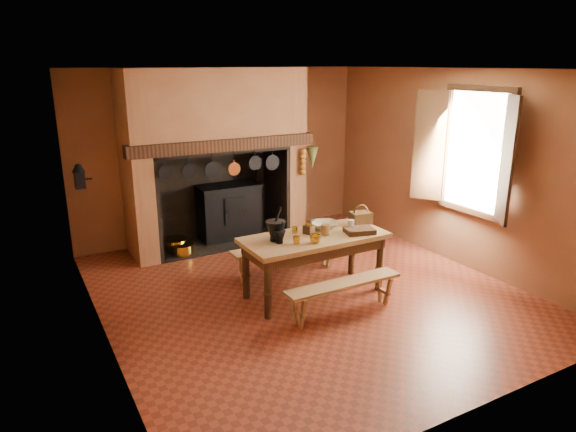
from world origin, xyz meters
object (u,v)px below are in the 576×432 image
at_px(bench_front, 344,290).
at_px(wicker_basket, 361,217).
at_px(iron_range, 229,211).
at_px(coffee_grinder, 309,229).
at_px(mixing_bowl, 324,225).
at_px(work_table, 314,245).

xyz_separation_m(bench_front, wicker_basket, (0.81, 0.80, 0.57)).
xyz_separation_m(iron_range, coffee_grinder, (0.07, -2.46, 0.38)).
bearing_deg(mixing_bowl, bench_front, -107.34).
distance_m(iron_range, coffee_grinder, 2.49).
bearing_deg(work_table, coffee_grinder, 101.63).
distance_m(bench_front, wicker_basket, 1.27).
height_order(iron_range, work_table, iron_range).
bearing_deg(coffee_grinder, wicker_basket, -20.16).
distance_m(coffee_grinder, wicker_basket, 0.84).
bearing_deg(mixing_bowl, wicker_basket, -5.88).
height_order(work_table, wicker_basket, wicker_basket).
distance_m(work_table, wicker_basket, 0.85).
relative_size(iron_range, bench_front, 1.08).
height_order(coffee_grinder, wicker_basket, wicker_basket).
distance_m(bench_front, mixing_bowl, 1.04).
xyz_separation_m(iron_range, bench_front, (0.09, -3.22, -0.17)).
relative_size(bench_front, coffee_grinder, 8.45).
height_order(iron_range, mixing_bowl, iron_range).
bearing_deg(bench_front, work_table, 90.00).
distance_m(iron_range, wicker_basket, 2.61).
bearing_deg(work_table, wicker_basket, 9.82).
relative_size(work_table, coffee_grinder, 10.42).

